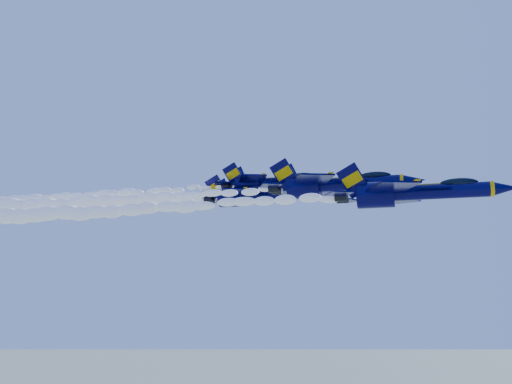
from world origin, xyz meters
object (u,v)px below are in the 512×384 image
(jet_third, at_px, (272,183))
(jet_fourth, at_px, (255,196))
(jet_lead, at_px, (411,192))
(jet_second, at_px, (334,184))

(jet_third, bearing_deg, jet_fourth, 152.53)
(jet_lead, xyz_separation_m, jet_fourth, (-24.44, 21.61, 4.27))
(jet_lead, xyz_separation_m, jet_second, (-9.44, 8.26, 2.89))
(jet_second, bearing_deg, jet_lead, -41.19)
(jet_third, xyz_separation_m, jet_fourth, (-3.27, 1.70, -1.69))
(jet_second, xyz_separation_m, jet_third, (-11.73, 11.66, 3.06))
(jet_lead, distance_m, jet_fourth, 32.90)
(jet_lead, bearing_deg, jet_second, 138.81)
(jet_second, height_order, jet_third, jet_third)
(jet_lead, distance_m, jet_third, 29.67)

